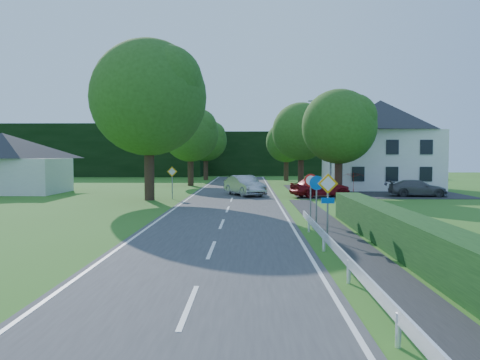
{
  "coord_description": "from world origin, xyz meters",
  "views": [
    {
      "loc": [
        1.31,
        -9.88,
        3.29
      ],
      "look_at": [
        0.73,
        18.52,
        1.77
      ],
      "focal_mm": 35.0,
      "sensor_mm": 36.0,
      "label": 1
    }
  ],
  "objects_px": {
    "streetlight": "(329,141)",
    "parked_car_red": "(320,187)",
    "parked_car_silver_b": "(402,182)",
    "parked_car_grey": "(417,188)",
    "parasol": "(353,182)",
    "parked_car_silver_a": "(343,182)",
    "moving_car": "(244,185)",
    "motorcycle": "(255,187)"
  },
  "relations": [
    {
      "from": "moving_car",
      "to": "parked_car_grey",
      "type": "distance_m",
      "value": 13.67
    },
    {
      "from": "parked_car_silver_b",
      "to": "parasol",
      "type": "distance_m",
      "value": 5.52
    },
    {
      "from": "parked_car_silver_a",
      "to": "motorcycle",
      "type": "bearing_deg",
      "value": 112.83
    },
    {
      "from": "parked_car_red",
      "to": "streetlight",
      "type": "bearing_deg",
      "value": -39.44
    },
    {
      "from": "parked_car_silver_b",
      "to": "parked_car_silver_a",
      "type": "bearing_deg",
      "value": 66.55
    },
    {
      "from": "moving_car",
      "to": "parked_car_silver_a",
      "type": "relative_size",
      "value": 1.21
    },
    {
      "from": "motorcycle",
      "to": "parked_car_silver_b",
      "type": "xyz_separation_m",
      "value": [
        13.72,
        3.09,
        0.3
      ]
    },
    {
      "from": "parked_car_red",
      "to": "parked_car_grey",
      "type": "xyz_separation_m",
      "value": [
        7.77,
        0.63,
        -0.15
      ]
    },
    {
      "from": "parked_car_silver_b",
      "to": "parked_car_red",
      "type": "bearing_deg",
      "value": 114.88
    },
    {
      "from": "parked_car_red",
      "to": "motorcycle",
      "type": "bearing_deg",
      "value": 30.36
    },
    {
      "from": "streetlight",
      "to": "parked_car_grey",
      "type": "height_order",
      "value": "streetlight"
    },
    {
      "from": "streetlight",
      "to": "parked_car_silver_b",
      "type": "relative_size",
      "value": 1.46
    },
    {
      "from": "moving_car",
      "to": "parked_car_grey",
      "type": "bearing_deg",
      "value": -26.94
    },
    {
      "from": "parasol",
      "to": "streetlight",
      "type": "bearing_deg",
      "value": -148.01
    },
    {
      "from": "moving_car",
      "to": "streetlight",
      "type": "bearing_deg",
      "value": -6.56
    },
    {
      "from": "parked_car_silver_a",
      "to": "parasol",
      "type": "xyz_separation_m",
      "value": [
        0.29,
        -3.07,
        0.2
      ]
    },
    {
      "from": "parked_car_grey",
      "to": "parked_car_silver_b",
      "type": "bearing_deg",
      "value": -3.69
    },
    {
      "from": "parked_car_red",
      "to": "parked_car_silver_a",
      "type": "distance_m",
      "value": 8.79
    },
    {
      "from": "parked_car_red",
      "to": "parasol",
      "type": "distance_m",
      "value": 6.24
    },
    {
      "from": "streetlight",
      "to": "parked_car_silver_a",
      "type": "relative_size",
      "value": 1.99
    },
    {
      "from": "streetlight",
      "to": "parked_car_silver_a",
      "type": "bearing_deg",
      "value": 64.95
    },
    {
      "from": "streetlight",
      "to": "parked_car_red",
      "type": "height_order",
      "value": "streetlight"
    },
    {
      "from": "parked_car_silver_a",
      "to": "parked_car_silver_b",
      "type": "bearing_deg",
      "value": -100.28
    },
    {
      "from": "streetlight",
      "to": "parasol",
      "type": "bearing_deg",
      "value": 31.99
    },
    {
      "from": "motorcycle",
      "to": "parked_car_red",
      "type": "xyz_separation_m",
      "value": [
        4.98,
        -4.22,
        0.33
      ]
    },
    {
      "from": "streetlight",
      "to": "parasol",
      "type": "xyz_separation_m",
      "value": [
        2.43,
        1.52,
        -3.56
      ]
    },
    {
      "from": "parasol",
      "to": "parked_car_red",
      "type": "bearing_deg",
      "value": -126.48
    },
    {
      "from": "parked_car_red",
      "to": "parked_car_silver_b",
      "type": "height_order",
      "value": "parked_car_red"
    },
    {
      "from": "parked_car_red",
      "to": "parked_car_grey",
      "type": "bearing_deg",
      "value": -104.74
    },
    {
      "from": "parked_car_grey",
      "to": "parked_car_silver_b",
      "type": "xyz_separation_m",
      "value": [
        0.96,
        6.68,
        0.12
      ]
    },
    {
      "from": "motorcycle",
      "to": "parked_car_red",
      "type": "height_order",
      "value": "parked_car_red"
    },
    {
      "from": "parked_car_red",
      "to": "parked_car_grey",
      "type": "height_order",
      "value": "parked_car_red"
    },
    {
      "from": "motorcycle",
      "to": "parked_car_silver_a",
      "type": "height_order",
      "value": "parked_car_silver_a"
    },
    {
      "from": "streetlight",
      "to": "parked_car_silver_a",
      "type": "distance_m",
      "value": 6.31
    },
    {
      "from": "parked_car_silver_a",
      "to": "parked_car_grey",
      "type": "bearing_deg",
      "value": -151.69
    },
    {
      "from": "streetlight",
      "to": "parasol",
      "type": "relative_size",
      "value": 4.15
    },
    {
      "from": "moving_car",
      "to": "motorcycle",
      "type": "distance_m",
      "value": 3.23
    },
    {
      "from": "parked_car_red",
      "to": "parked_car_silver_b",
      "type": "distance_m",
      "value": 11.39
    },
    {
      "from": "motorcycle",
      "to": "parked_car_red",
      "type": "distance_m",
      "value": 6.54
    },
    {
      "from": "parked_car_silver_b",
      "to": "parked_car_grey",
      "type": "bearing_deg",
      "value": 156.74
    },
    {
      "from": "moving_car",
      "to": "parked_car_red",
      "type": "xyz_separation_m",
      "value": [
        5.89,
        -1.14,
        -0.01
      ]
    },
    {
      "from": "motorcycle",
      "to": "parked_car_silver_b",
      "type": "relative_size",
      "value": 0.32
    }
  ]
}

